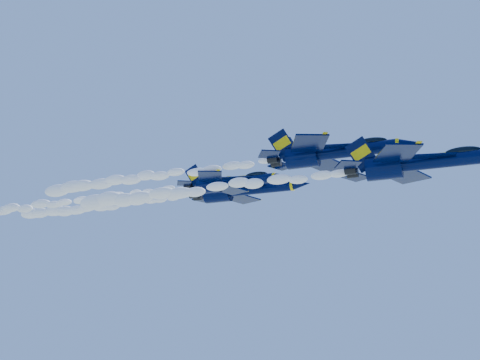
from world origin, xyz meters
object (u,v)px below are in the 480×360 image
(jet_third, at_px, (230,182))
(jet_fourth, at_px, (241,190))
(jet_second, at_px, (332,152))
(jet_lead, at_px, (418,163))

(jet_third, bearing_deg, jet_fourth, 103.95)
(jet_third, height_order, jet_fourth, jet_fourth)
(jet_second, height_order, jet_third, jet_second)
(jet_lead, bearing_deg, jet_second, 148.84)
(jet_lead, relative_size, jet_second, 0.95)
(jet_lead, distance_m, jet_fourth, 37.78)
(jet_lead, bearing_deg, jet_third, 157.48)
(jet_second, height_order, jet_fourth, jet_fourth)
(jet_lead, height_order, jet_third, jet_third)
(jet_second, relative_size, jet_fourth, 0.93)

